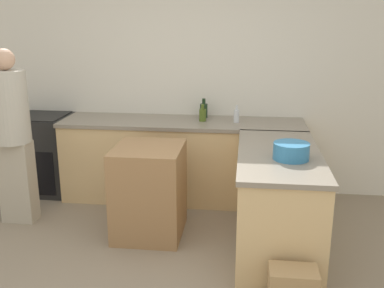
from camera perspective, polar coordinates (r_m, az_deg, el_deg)
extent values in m
cube|color=silver|center=(5.16, -0.75, 8.76)|extent=(8.00, 0.06, 2.70)
cube|color=#D6B27A|center=(5.02, -1.24, -2.24)|extent=(2.62, 0.64, 0.86)
cube|color=gray|center=(4.90, -1.28, 2.74)|extent=(2.65, 0.67, 0.04)
cube|color=#D6B27A|center=(3.99, 10.69, -7.44)|extent=(0.66, 1.47, 0.86)
cube|color=gray|center=(3.84, 11.03, -1.30)|extent=(0.69, 1.50, 0.04)
cube|color=black|center=(5.53, -18.96, -1.18)|extent=(0.75, 0.59, 0.90)
cube|color=black|center=(5.32, -20.21, -3.51)|extent=(0.63, 0.01, 0.50)
cube|color=black|center=(5.42, -19.39, 3.41)|extent=(0.69, 0.55, 0.01)
cube|color=#997047|center=(4.22, -5.46, -5.95)|extent=(0.62, 0.67, 0.85)
cylinder|color=teal|center=(3.65, 12.48, -0.88)|extent=(0.29, 0.29, 0.13)
cylinder|color=silver|center=(4.83, 5.67, 3.54)|extent=(0.06, 0.06, 0.13)
cylinder|color=silver|center=(4.81, 5.70, 4.62)|extent=(0.03, 0.03, 0.05)
cylinder|color=#475B1E|center=(4.87, 1.36, 3.70)|extent=(0.08, 0.08, 0.13)
cylinder|color=#475B1E|center=(4.85, 1.36, 4.77)|extent=(0.03, 0.03, 0.05)
cylinder|color=black|center=(5.04, 1.50, 4.24)|extent=(0.08, 0.08, 0.16)
cylinder|color=black|center=(5.01, 1.51, 5.44)|extent=(0.04, 0.04, 0.06)
cube|color=#ADA38E|center=(4.79, -21.26, -4.49)|extent=(0.32, 0.20, 0.82)
cylinder|color=#B7B2A3|center=(4.60, -22.20, 4.38)|extent=(0.36, 0.36, 0.69)
sphere|color=tan|center=(4.54, -22.79, 9.89)|extent=(0.20, 0.20, 0.20)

